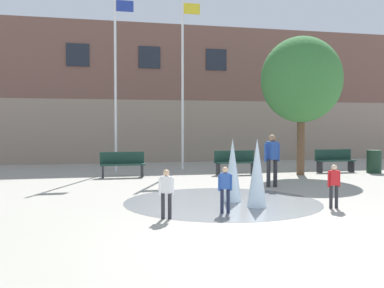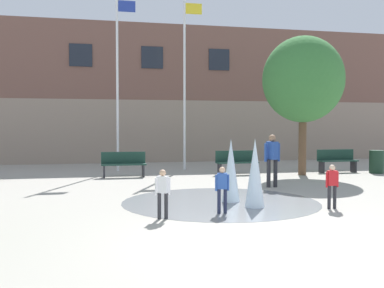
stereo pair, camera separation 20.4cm
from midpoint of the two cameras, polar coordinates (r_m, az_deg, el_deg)
ground_plane at (r=7.30m, az=11.53°, el=-12.38°), size 100.00×100.00×0.00m
library_building at (r=25.90m, az=-6.54°, el=5.99°), size 36.00×6.05×7.05m
splash_fountain at (r=10.72m, az=5.49°, el=-4.36°), size 4.79×4.79×1.57m
park_bench_left_of_flagpoles at (r=16.41m, az=-9.18°, el=-2.52°), size 1.60×0.44×0.91m
park_bench_under_right_flagpole at (r=17.18m, az=5.18°, el=-2.28°), size 1.60×0.44×0.91m
park_bench_far_right at (r=18.91m, az=17.36°, el=-1.96°), size 1.60×0.44×0.91m
child_in_fountain at (r=8.95m, az=-3.94°, el=-5.85°), size 0.31×0.22×0.99m
child_with_pink_shirt at (r=10.53m, az=17.05°, el=-4.72°), size 0.31×0.15×0.99m
adult_watching at (r=13.75m, az=9.70°, el=-1.55°), size 0.50×0.39×1.59m
child_running at (r=9.51m, az=3.61°, el=-5.36°), size 0.31×0.17×0.99m
flagpole_left at (r=18.76m, az=-9.92°, el=8.60°), size 0.80×0.10×7.36m
flagpole_right at (r=19.13m, az=-1.42°, el=8.59°), size 0.80×0.10×7.41m
trash_can at (r=19.06m, az=21.83°, el=-2.08°), size 0.56×0.56×0.90m
street_tree_near_building at (r=17.46m, az=13.39°, el=7.92°), size 3.03×3.03×5.20m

